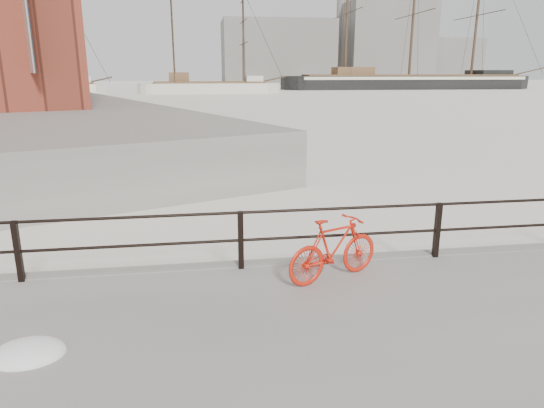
{
  "coord_description": "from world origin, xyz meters",
  "views": [
    {
      "loc": [
        -4.14,
        -7.78,
        3.57
      ],
      "look_at": [
        -2.72,
        1.5,
        1.0
      ],
      "focal_mm": 32.0,
      "sensor_mm": 36.0,
      "label": 1
    }
  ],
  "objects_px": {
    "bicycle": "(334,249)",
    "schooner_mid": "(210,93)",
    "schooner_left": "(35,94)",
    "barque_black": "(408,89)"
  },
  "relations": [
    {
      "from": "schooner_mid",
      "to": "schooner_left",
      "type": "bearing_deg",
      "value": 178.05
    },
    {
      "from": "bicycle",
      "to": "schooner_left",
      "type": "relative_size",
      "value": 0.07
    },
    {
      "from": "bicycle",
      "to": "schooner_mid",
      "type": "bearing_deg",
      "value": 66.87
    },
    {
      "from": "schooner_mid",
      "to": "barque_black",
      "type": "bearing_deg",
      "value": 17.94
    },
    {
      "from": "barque_black",
      "to": "schooner_mid",
      "type": "relative_size",
      "value": 2.4
    },
    {
      "from": "bicycle",
      "to": "schooner_mid",
      "type": "height_order",
      "value": "schooner_mid"
    },
    {
      "from": "bicycle",
      "to": "barque_black",
      "type": "bearing_deg",
      "value": 42.59
    },
    {
      "from": "bicycle",
      "to": "schooner_mid",
      "type": "relative_size",
      "value": 0.07
    },
    {
      "from": "schooner_left",
      "to": "schooner_mid",
      "type": "bearing_deg",
      "value": -25.19
    },
    {
      "from": "barque_black",
      "to": "schooner_mid",
      "type": "distance_m",
      "value": 45.01
    }
  ]
}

